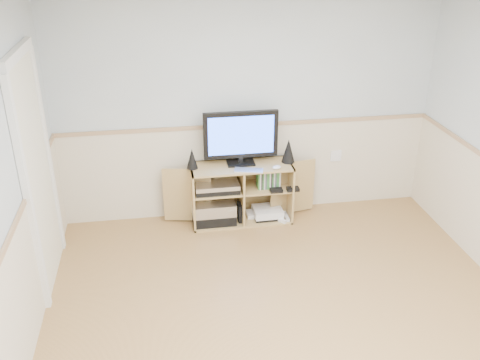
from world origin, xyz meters
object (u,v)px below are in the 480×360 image
object	(u,v)px
media_cabinet	(241,191)
monitor	(241,136)
game_consoles	(266,213)
keyboard	(249,170)

from	to	relation	value
media_cabinet	monitor	size ratio (longest dim) A/B	2.15
game_consoles	monitor	bearing A→B (deg)	167.61
monitor	keyboard	xyz separation A→B (m)	(0.05, -0.19, -0.31)
media_cabinet	monitor	world-z (taller)	monitor
keyboard	game_consoles	size ratio (longest dim) A/B	0.66
media_cabinet	monitor	xyz separation A→B (m)	(0.00, -0.00, 0.63)
monitor	game_consoles	world-z (taller)	monitor
keyboard	media_cabinet	bearing A→B (deg)	119.93
monitor	game_consoles	size ratio (longest dim) A/B	1.73
keyboard	game_consoles	xyz separation A→B (m)	(0.22, 0.13, -0.59)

